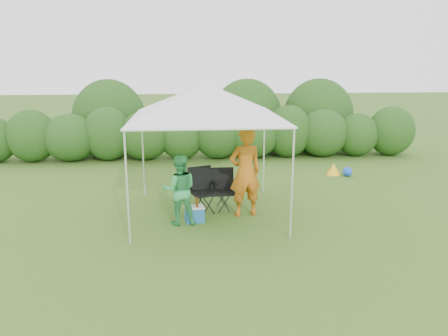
{
  "coord_description": "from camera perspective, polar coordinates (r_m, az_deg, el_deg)",
  "views": [
    {
      "loc": [
        -0.41,
        -8.59,
        3.3
      ],
      "look_at": [
        0.36,
        0.4,
        1.05
      ],
      "focal_mm": 35.0,
      "sensor_mm": 36.0,
      "label": 1
    }
  ],
  "objects": [
    {
      "name": "canopy",
      "position": [
        9.14,
        -2.31,
        8.73
      ],
      "size": [
        3.1,
        3.1,
        2.83
      ],
      "color": "silver",
      "rests_on": "ground"
    },
    {
      "name": "chair_right",
      "position": [
        9.84,
        -0.16,
        -2.4
      ],
      "size": [
        0.58,
        0.53,
        0.92
      ],
      "rotation": [
        0.0,
        0.0,
        0.02
      ],
      "color": "black",
      "rests_on": "ground"
    },
    {
      "name": "chair_left",
      "position": [
        9.7,
        -2.8,
        -2.43
      ],
      "size": [
        0.74,
        0.71,
        0.99
      ],
      "rotation": [
        0.0,
        0.0,
        0.36
      ],
      "color": "black",
      "rests_on": "ground"
    },
    {
      "name": "ground",
      "position": [
        9.21,
        -2.02,
        -7.0
      ],
      "size": [
        70.0,
        70.0,
        0.0
      ],
      "primitive_type": "plane",
      "color": "#426821"
    },
    {
      "name": "woman",
      "position": [
        8.92,
        -5.82,
        -2.85
      ],
      "size": [
        0.72,
        0.57,
        1.45
      ],
      "primitive_type": "imported",
      "rotation": [
        0.0,
        0.0,
        3.17
      ],
      "color": "green",
      "rests_on": "ground"
    },
    {
      "name": "man",
      "position": [
        9.3,
        2.78,
        -0.55
      ],
      "size": [
        0.79,
        0.61,
        1.93
      ],
      "primitive_type": "imported",
      "rotation": [
        0.0,
        0.0,
        3.37
      ],
      "color": "#C26316",
      "rests_on": "ground"
    },
    {
      "name": "hedge",
      "position": [
        14.8,
        -3.08,
        4.36
      ],
      "size": [
        15.01,
        1.53,
        1.8
      ],
      "color": "#264E18",
      "rests_on": "ground"
    },
    {
      "name": "cooler",
      "position": [
        9.17,
        -3.89,
        -6.01
      ],
      "size": [
        0.44,
        0.36,
        0.33
      ],
      "rotation": [
        0.0,
        0.0,
        0.19
      ],
      "color": "#205D95",
      "rests_on": "ground"
    },
    {
      "name": "bottle",
      "position": [
        9.04,
        -3.53,
        -4.44
      ],
      "size": [
        0.06,
        0.06,
        0.22
      ],
      "primitive_type": "cylinder",
      "color": "#592D0C",
      "rests_on": "cooler"
    },
    {
      "name": "lawn_toy",
      "position": [
        13.2,
        14.54,
        -0.2
      ],
      "size": [
        0.68,
        0.57,
        0.34
      ],
      "color": "yellow",
      "rests_on": "ground"
    }
  ]
}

